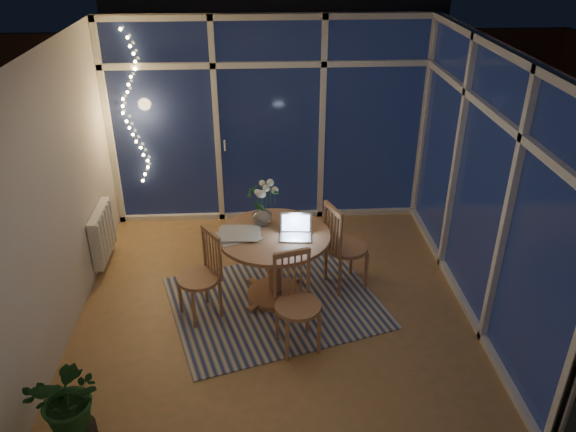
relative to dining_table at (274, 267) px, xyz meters
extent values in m
plane|color=olive|center=(0.02, -0.12, -0.38)|extent=(4.00, 4.00, 0.00)
plane|color=silver|center=(0.02, -0.12, 2.22)|extent=(4.00, 4.00, 0.00)
cube|color=beige|center=(0.02, 1.88, 0.92)|extent=(4.00, 0.04, 2.60)
cube|color=beige|center=(0.02, -2.12, 0.92)|extent=(4.00, 0.04, 2.60)
cube|color=beige|center=(-1.98, -0.12, 0.92)|extent=(0.04, 4.00, 2.60)
cube|color=beige|center=(2.02, -0.12, 0.92)|extent=(0.04, 4.00, 2.60)
cube|color=silver|center=(0.02, 1.84, 0.92)|extent=(4.00, 0.10, 2.60)
cube|color=silver|center=(1.98, -0.12, 0.92)|extent=(0.10, 4.00, 2.60)
cube|color=silver|center=(-1.92, 0.78, 0.02)|extent=(0.10, 0.70, 0.58)
cube|color=black|center=(0.52, 4.88, -0.44)|extent=(12.00, 6.00, 0.10)
cube|color=#352013|center=(0.02, 5.38, 0.52)|extent=(11.00, 0.08, 1.80)
sphere|color=black|center=(-0.78, 3.28, 0.07)|extent=(0.90, 0.90, 0.90)
cube|color=#BDB39A|center=(0.00, -0.10, -0.38)|extent=(2.47, 2.20, 0.01)
cylinder|color=#986944|center=(0.00, 0.00, 0.00)|extent=(1.41, 1.41, 0.77)
cube|color=#986944|center=(-0.75, -0.26, 0.08)|extent=(0.60, 0.60, 0.93)
cube|color=#986944|center=(0.77, 0.18, 0.12)|extent=(0.60, 0.60, 1.01)
cube|color=#986944|center=(0.18, -0.77, 0.09)|extent=(0.54, 0.54, 0.96)
imported|color=silver|center=(-0.11, 0.22, 0.49)|extent=(0.25, 0.25, 0.21)
imported|color=silver|center=(0.24, 0.18, 0.40)|extent=(0.19, 0.19, 0.04)
cube|color=beige|center=(-0.31, 0.01, 0.40)|extent=(0.45, 0.37, 0.02)
cube|color=black|center=(0.15, -0.01, 0.39)|extent=(0.12, 0.10, 0.01)
imported|color=#16401C|center=(-1.56, -1.77, 0.00)|extent=(0.61, 0.56, 0.76)
camera|label=1|loc=(-0.14, -4.84, 3.18)|focal=35.00mm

